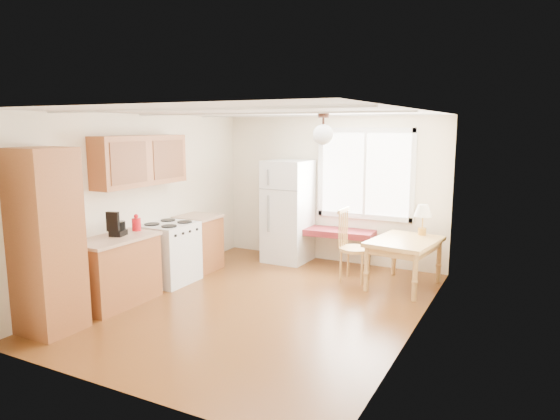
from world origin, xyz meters
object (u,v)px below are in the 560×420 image
Objects in this scene: dining_table at (404,246)px; chair at (349,239)px; bench at (334,233)px; refrigerator at (288,211)px.

chair is (-0.83, -0.06, 0.03)m from dining_table.
bench is at bearing 125.99° from chair.
refrigerator is 1.28× the size of bench.
bench is 1.47m from dining_table.
refrigerator is 1.60× the size of chair.
bench is (0.82, 0.10, -0.33)m from refrigerator.
dining_table is at bearing 3.63° from chair.
dining_table is 1.13× the size of chair.
dining_table is 0.83m from chair.
chair is at bearing -22.69° from refrigerator.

